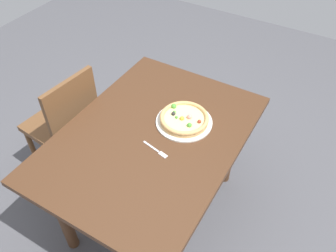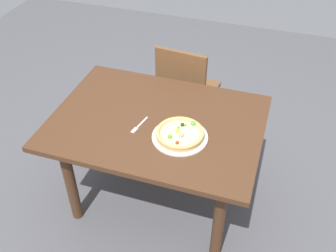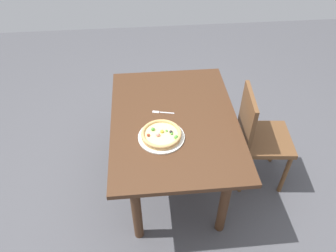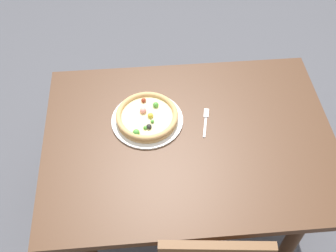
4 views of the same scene
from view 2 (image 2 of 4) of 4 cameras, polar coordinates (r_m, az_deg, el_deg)
ground_plane at (r=2.86m, az=-1.38°, el=-10.54°), size 6.00×6.00×0.00m
dining_table at (r=2.42m, az=-1.61°, el=-1.17°), size 1.27×0.92×0.73m
chair_near at (r=3.00m, az=2.60°, el=5.16°), size 0.44×0.44×0.89m
plate at (r=2.22m, az=1.75°, el=-1.59°), size 0.32×0.32×0.01m
pizza at (r=2.21m, az=1.77°, el=-1.09°), size 0.28×0.28×0.05m
fork at (r=2.31m, az=-4.34°, el=-0.01°), size 0.05×0.16×0.00m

